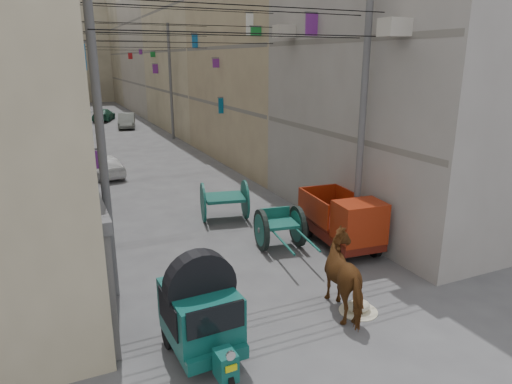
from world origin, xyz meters
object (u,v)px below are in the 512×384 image
distant_car_grey (127,121)px  horse (349,276)px  second_cart (224,200)px  distant_car_white (105,165)px  feed_sack (359,306)px  mini_truck (346,225)px  tonga_cart (280,227)px  distant_car_green (103,115)px  auto_rickshaw (201,311)px

distant_car_grey → horse: bearing=-79.4°
second_cart → distant_car_white: second_cart is taller
second_cart → feed_sack: (0.59, -7.19, -0.62)m
second_cart → mini_truck: bearing=-48.9°
tonga_cart → distant_car_green: tonga_cart is taller
auto_rickshaw → distant_car_green: auto_rickshaw is taller
distant_car_white → distant_car_grey: bearing=-111.8°
feed_sack → mini_truck: bearing=60.1°
mini_truck → distant_car_green: mini_truck is taller
distant_car_grey → distant_car_green: bearing=113.4°
auto_rickshaw → second_cart: 7.95m
distant_car_white → distant_car_grey: distant_car_grey is taller
tonga_cart → auto_rickshaw: bearing=-125.0°
auto_rickshaw → horse: (3.60, 0.23, -0.12)m
distant_car_white → second_cart: bearing=101.4°
second_cart → feed_sack: size_ratio=3.33×
distant_car_white → distant_car_green: (2.52, 22.24, -0.00)m
feed_sack → horse: size_ratio=0.27×
feed_sack → distant_car_white: (-3.73, 15.62, 0.42)m
mini_truck → feed_sack: size_ratio=5.80×
second_cart → feed_sack: second_cart is taller
tonga_cart → horse: size_ratio=1.41×
distant_car_white → distant_car_green: size_ratio=0.85×
second_cart → distant_car_white: size_ratio=0.57×
horse → distant_car_grey: horse is taller
second_cart → distant_car_grey: size_ratio=0.50×
second_cart → tonga_cart: bearing=-66.5°
distant_car_green → second_cart: bearing=109.8°
mini_truck → second_cart: mini_truck is taller
distant_car_white → distant_car_grey: 17.04m
second_cart → distant_car_grey: bearing=100.2°
distant_car_white → distant_car_green: distant_car_white is taller
distant_car_green → tonga_cart: bearing=110.8°
horse → distant_car_white: horse is taller
mini_truck → distant_car_green: size_ratio=0.84×
feed_sack → tonga_cart: bearing=89.1°
second_cart → auto_rickshaw: bearing=-102.2°
auto_rickshaw → distant_car_white: size_ratio=0.74×
tonga_cart → distant_car_white: bearing=116.0°
feed_sack → distant_car_green: bearing=91.8°
tonga_cart → second_cart: second_cart is taller
mini_truck → distant_car_green: (-2.97, 34.80, -0.28)m
mini_truck → distant_car_grey: (-1.74, 29.19, -0.23)m
mini_truck → distant_car_white: mini_truck is taller
auto_rickshaw → horse: bearing=1.1°
feed_sack → second_cart: bearing=94.7°
second_cart → distant_car_grey: (0.61, 25.05, -0.15)m
horse → distant_car_white: 15.87m
tonga_cart → mini_truck: 2.00m
second_cart → distant_car_green: second_cart is taller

